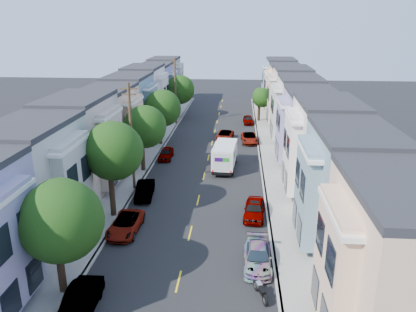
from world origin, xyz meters
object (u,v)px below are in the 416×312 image
utility_pole_far (175,91)px  parked_left_c (145,190)px  tree_far_r (261,98)px  parked_left_d (166,154)px  tree_e (179,90)px  tree_a (60,221)px  lead_sedan (225,136)px  parked_right_d (248,120)px  motorcycle (261,291)px  parked_left_a (80,303)px  parked_right_c (249,138)px  parked_right_b (254,209)px  parked_left_b (125,225)px  fedex_truck (225,155)px  tree_c (144,127)px  parked_right_a (258,257)px  utility_pole_near (131,137)px  tree_d (162,108)px  tree_b (112,151)px

utility_pole_far → parked_left_c: (1.40, -27.69, -4.48)m
tree_far_r → parked_left_d: 23.09m
tree_e → utility_pole_far: size_ratio=0.70×
tree_a → lead_sedan: (7.90, 33.05, -4.08)m
parked_right_d → motorcycle: size_ratio=1.89×
tree_a → parked_left_a: bearing=-51.6°
parked_right_c → parked_right_b: bearing=-94.2°
parked_left_b → parked_right_d: parked_right_d is taller
parked_left_c → parked_right_b: bearing=-24.1°
motorcycle → parked_right_b: bearing=71.2°
fedex_truck → tree_a: bearing=-106.9°
tree_a → motorcycle: (11.26, 0.47, -4.27)m
lead_sedan → parked_right_b: parked_right_b is taller
fedex_truck → parked_left_c: bearing=-126.7°
tree_far_r → tree_c: bearing=-119.0°
parked_left_d → motorcycle: (9.86, -24.30, -0.20)m
tree_a → lead_sedan: tree_a is taller
parked_right_c → parked_left_b: bearing=-115.8°
parked_right_a → parked_right_d: 38.93m
tree_e → utility_pole_far: 4.30m
utility_pole_near → utility_pole_far: (0.00, 26.00, 0.00)m
tree_e → parked_left_a: bearing=-88.3°
lead_sedan → parked_right_c: bearing=-7.5°
parked_right_b → tree_d: bearing=124.8°
parked_left_a → parked_left_b: (0.00, 9.15, -0.08)m
tree_b → parked_left_a: size_ratio=1.87×
parked_right_c → tree_c: bearing=-138.1°
tree_c → parked_right_c: bearing=46.1°
parked_left_a → lead_sedan: bearing=77.7°
parked_right_b → parked_right_c: bearing=95.2°
utility_pole_near → parked_right_b: bearing=-23.6°
parked_left_d → motorcycle: size_ratio=1.89×
lead_sedan → parked_left_b: 26.47m
motorcycle → tree_d: bearing=91.5°
fedex_truck → lead_sedan: size_ratio=1.31×
tree_e → parked_right_d: tree_e is taller
parked_right_b → parked_right_d: 31.96m
parked_left_d → motorcycle: bearing=-68.4°
parked_right_b → parked_left_d: bearing=130.0°
tree_c → lead_sedan: size_ratio=1.59×
parked_left_b → parked_right_d: 36.56m
tree_a → utility_pole_far: size_ratio=0.71×
tree_e → fedex_truck: 25.47m
tree_a → parked_left_d: bearing=86.8°
tree_b → tree_far_r: size_ratio=1.48×
parked_left_b → tree_e: bearing=93.4°
tree_a → motorcycle: size_ratio=3.44×
parked_right_c → tree_d: bearing=-174.8°
tree_c → parked_right_b: size_ratio=1.66×
tree_a → parked_left_c: (1.40, 13.87, -4.02)m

